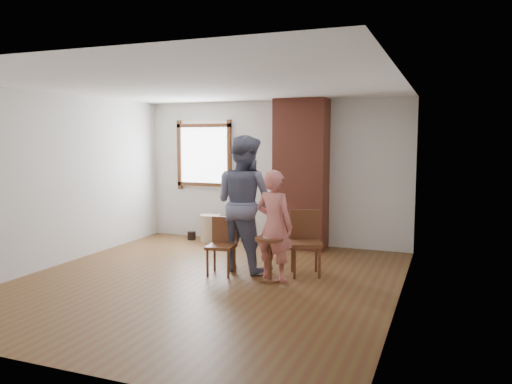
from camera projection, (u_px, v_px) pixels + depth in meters
ground at (206, 281)px, 6.73m from camera, size 5.50×5.50×0.00m
room_shell at (220, 146)px, 7.12m from camera, size 5.04×5.52×2.62m
brick_chimney at (301, 174)px, 8.69m from camera, size 0.90×0.50×2.60m
stoneware_crock at (211, 228)px, 9.33m from camera, size 0.51×0.51×0.50m
dark_pot at (192, 236)px, 9.49m from camera, size 0.21×0.21×0.16m
dining_chair_left at (223, 242)px, 7.09m from camera, size 0.42×0.42×0.80m
dining_chair_right at (305, 239)px, 7.05m from camera, size 0.55×0.55×0.91m
side_table at (270, 252)px, 6.69m from camera, size 0.40×0.40×0.60m
cake_plate at (270, 237)px, 6.67m from camera, size 0.18×0.18×0.01m
cake_slice at (270, 235)px, 6.67m from camera, size 0.08×0.07×0.06m
man at (244, 203)px, 7.25m from camera, size 1.13×0.99×1.97m
person_pink at (274, 225)px, 6.71m from camera, size 0.62×0.48×1.51m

